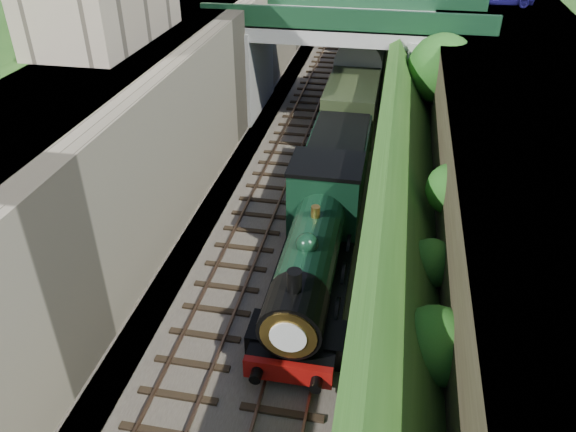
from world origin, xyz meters
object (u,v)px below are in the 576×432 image
object	(u,v)px
tree	(444,71)
locomotive	(314,251)
tender	(337,167)
road_bridge	(355,54)

from	to	relation	value
tree	locomotive	size ratio (longest dim) A/B	0.65
locomotive	tender	size ratio (longest dim) A/B	1.70
road_bridge	tree	xyz separation A→B (m)	(4.97, -4.14, 0.57)
road_bridge	tender	distance (m)	10.39
tree	tender	distance (m)	8.17
tree	tender	xyz separation A→B (m)	(-4.71, -5.95, -3.03)
road_bridge	tender	bearing A→B (deg)	-88.55
tender	road_bridge	bearing A→B (deg)	91.45
road_bridge	tender	world-z (taller)	road_bridge
locomotive	tender	distance (m)	7.37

